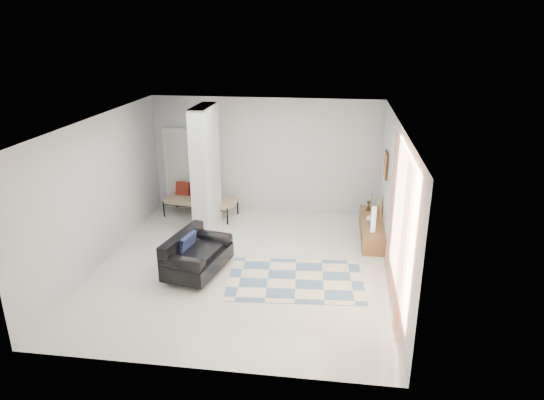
# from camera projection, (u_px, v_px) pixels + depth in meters

# --- Properties ---
(floor) EXTENTS (6.00, 6.00, 0.00)m
(floor) POSITION_uv_depth(u_px,v_px,m) (243.00, 266.00, 9.34)
(floor) COLOR white
(floor) RESTS_ON ground
(ceiling) EXTENTS (6.00, 6.00, 0.00)m
(ceiling) POSITION_uv_depth(u_px,v_px,m) (239.00, 122.00, 8.39)
(ceiling) COLOR white
(ceiling) RESTS_ON wall_back
(wall_back) EXTENTS (6.00, 0.00, 6.00)m
(wall_back) POSITION_uv_depth(u_px,v_px,m) (265.00, 156.00, 11.66)
(wall_back) COLOR silver
(wall_back) RESTS_ON ground
(wall_front) EXTENTS (6.00, 0.00, 6.00)m
(wall_front) POSITION_uv_depth(u_px,v_px,m) (194.00, 277.00, 6.07)
(wall_front) COLOR silver
(wall_front) RESTS_ON ground
(wall_left) EXTENTS (0.00, 6.00, 6.00)m
(wall_left) POSITION_uv_depth(u_px,v_px,m) (99.00, 191.00, 9.22)
(wall_left) COLOR silver
(wall_left) RESTS_ON ground
(wall_right) EXTENTS (0.00, 6.00, 6.00)m
(wall_right) POSITION_uv_depth(u_px,v_px,m) (395.00, 205.00, 8.51)
(wall_right) COLOR silver
(wall_right) RESTS_ON ground
(partition_column) EXTENTS (0.35, 1.20, 2.80)m
(partition_column) POSITION_uv_depth(u_px,v_px,m) (206.00, 171.00, 10.49)
(partition_column) COLOR silver
(partition_column) RESTS_ON floor
(hallway_door) EXTENTS (0.85, 0.06, 2.04)m
(hallway_door) POSITION_uv_depth(u_px,v_px,m) (182.00, 169.00, 12.02)
(hallway_door) COLOR white
(hallway_door) RESTS_ON floor
(curtain) EXTENTS (0.00, 2.55, 2.55)m
(curtain) POSITION_uv_depth(u_px,v_px,m) (397.00, 227.00, 7.43)
(curtain) COLOR #F77741
(curtain) RESTS_ON wall_right
(wall_art) EXTENTS (0.04, 0.45, 0.55)m
(wall_art) POSITION_uv_depth(u_px,v_px,m) (386.00, 165.00, 10.01)
(wall_art) COLOR #3D2510
(wall_art) RESTS_ON wall_right
(media_console) EXTENTS (0.45, 1.90, 0.80)m
(media_console) POSITION_uv_depth(u_px,v_px,m) (371.00, 229.00, 10.53)
(media_console) COLOR brown
(media_console) RESTS_ON floor
(loveseat) EXTENTS (1.10, 1.56, 0.76)m
(loveseat) POSITION_uv_depth(u_px,v_px,m) (195.00, 255.00, 8.96)
(loveseat) COLOR silver
(loveseat) RESTS_ON floor
(daybed) EXTENTS (1.77, 0.96, 0.77)m
(daybed) POSITION_uv_depth(u_px,v_px,m) (200.00, 199.00, 11.70)
(daybed) COLOR black
(daybed) RESTS_ON floor
(area_rug) EXTENTS (2.55, 1.80, 0.01)m
(area_rug) POSITION_uv_depth(u_px,v_px,m) (295.00, 280.00, 8.82)
(area_rug) COLOR beige
(area_rug) RESTS_ON floor
(cylinder_lamp) EXTENTS (0.10, 0.10, 0.54)m
(cylinder_lamp) POSITION_uv_depth(u_px,v_px,m) (374.00, 219.00, 9.81)
(cylinder_lamp) COLOR silver
(cylinder_lamp) RESTS_ON media_console
(bronze_figurine) EXTENTS (0.12, 0.12, 0.24)m
(bronze_figurine) POSITION_uv_depth(u_px,v_px,m) (369.00, 206.00, 10.98)
(bronze_figurine) COLOR #332616
(bronze_figurine) RESTS_ON media_console
(vase) EXTENTS (0.17, 0.17, 0.17)m
(vase) POSITION_uv_depth(u_px,v_px,m) (370.00, 218.00, 10.36)
(vase) COLOR silver
(vase) RESTS_ON media_console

